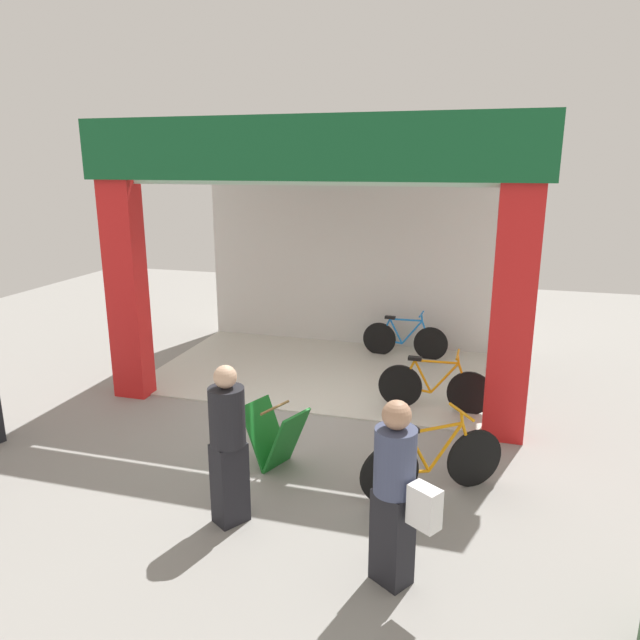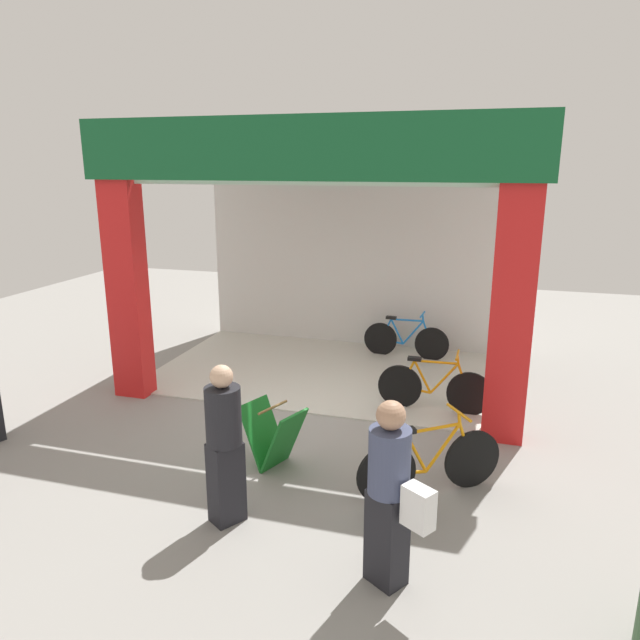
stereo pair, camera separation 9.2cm
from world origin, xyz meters
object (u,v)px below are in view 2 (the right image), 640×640
at_px(bicycle_inside_1, 406,340).
at_px(pedestrian_1, 391,492).
at_px(bicycle_parked_0, 430,463).
at_px(pedestrian_3, 224,443).
at_px(bicycle_inside_0, 434,388).
at_px(sandwich_board_sign, 274,436).

bearing_deg(bicycle_inside_1, pedestrian_1, -82.94).
relative_size(bicycle_parked_0, pedestrian_3, 0.86).
relative_size(bicycle_inside_0, bicycle_inside_1, 1.04).
distance_m(sandwich_board_sign, pedestrian_3, 1.24).
bearing_deg(bicycle_inside_0, bicycle_parked_0, -85.22).
distance_m(sandwich_board_sign, pedestrian_1, 2.33).
bearing_deg(bicycle_inside_1, bicycle_parked_0, -78.44).
bearing_deg(bicycle_inside_1, bicycle_inside_0, -72.07).
relative_size(bicycle_inside_1, pedestrian_3, 0.95).
distance_m(bicycle_inside_1, pedestrian_1, 6.08).
xyz_separation_m(bicycle_inside_1, bicycle_parked_0, (0.93, -4.53, 0.03)).
bearing_deg(sandwich_board_sign, bicycle_inside_1, 78.61).
xyz_separation_m(pedestrian_1, pedestrian_3, (-1.69, 0.44, -0.01)).
relative_size(bicycle_parked_0, pedestrian_1, 0.85).
xyz_separation_m(bicycle_parked_0, pedestrian_3, (-1.87, -1.04, 0.48)).
distance_m(bicycle_inside_0, pedestrian_1, 3.76).
height_order(sandwich_board_sign, pedestrian_1, pedestrian_1).
relative_size(sandwich_board_sign, pedestrian_3, 0.50).
bearing_deg(bicycle_inside_0, sandwich_board_sign, -127.34).
height_order(bicycle_inside_0, pedestrian_1, pedestrian_1).
bearing_deg(bicycle_parked_0, pedestrian_3, -150.98).
relative_size(bicycle_inside_0, bicycle_parked_0, 1.15).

